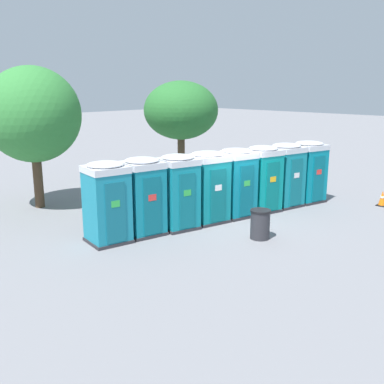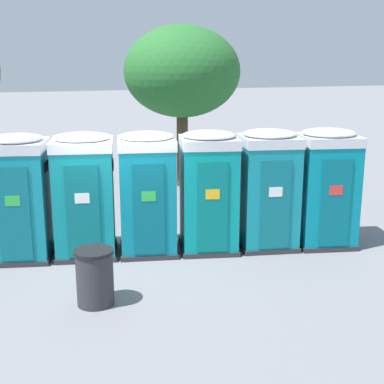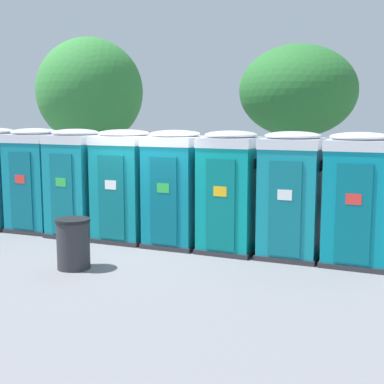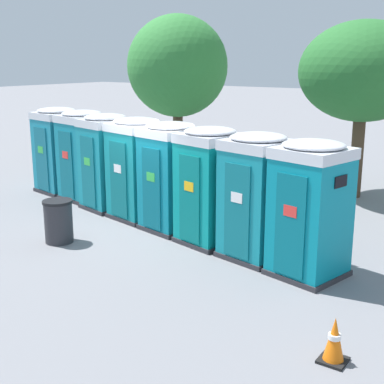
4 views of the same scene
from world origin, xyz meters
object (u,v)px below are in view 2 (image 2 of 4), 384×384
Objects in this scene: portapotty_7 at (326,187)px; trash_can at (95,277)px; portapotty_6 at (268,188)px; street_tree_1 at (182,72)px; portapotty_2 at (19,197)px; portapotty_3 at (84,194)px; portapotty_4 at (147,192)px; portapotty_5 at (209,191)px.

portapotty_7 reaches higher than trash_can.
portapotty_6 and portapotty_7 have the same top height.
street_tree_1 reaches higher than portapotty_6.
portapotty_2 is 1.28m from portapotty_3.
trash_can is at bearing -94.67° from portapotty_3.
portapotty_4 is at bearing -11.96° from portapotty_3.
portapotty_2 is 1.00× the size of portapotty_5.
portapotty_7 is 6.79m from street_tree_1.
trash_can is at bearing -157.07° from portapotty_6.
portapotty_5 is at bearing 170.12° from portapotty_6.
portapotty_6 is at bearing -11.24° from portapotty_3.
portapotty_6 is 0.51× the size of street_tree_1.
portapotty_6 is 1.28m from portapotty_7.
portapotty_5 is 6.35m from street_tree_1.
portapotty_4 is 3.83m from portapotty_7.
portapotty_3 and portapotty_5 have the same top height.
portapotty_5 is (2.50, -0.53, 0.00)m from portapotty_3.
trash_can is (1.06, -2.65, -0.81)m from portapotty_2.
portapotty_2 is 1.00× the size of portapotty_6.
portapotty_3 is 1.00× the size of portapotty_4.
portapotty_3 reaches higher than trash_can.
portapotty_5 is 0.51× the size of street_tree_1.
portapotty_5 is at bearing -11.29° from portapotty_2.
portapotty_2 is at bearing 168.71° from portapotty_5.
portapotty_4 is at bearing 169.13° from portapotty_6.
trash_can is (-2.70, -1.89, -0.81)m from portapotty_5.
trash_can is (-5.21, -1.40, -0.81)m from portapotty_7.
portapotty_6 is at bearing -9.88° from portapotty_5.
street_tree_1 is (5.04, 5.03, 2.28)m from portapotty_2.
portapotty_6 is at bearing 167.52° from portapotty_7.
portapotty_5 is 1.00× the size of portapotty_7.
portapotty_4 and portapotty_5 have the same top height.
trash_can is (-3.96, -1.68, -0.81)m from portapotty_6.
street_tree_1 is 9.18m from trash_can.
portapotty_6 is 4.37m from trash_can.
street_tree_1 reaches higher than portapotty_3.
portapotty_7 is at bearing -11.18° from portapotty_5.
portapotty_5 is 2.56m from portapotty_7.
portapotty_7 is at bearing -11.55° from portapotty_3.
street_tree_1 reaches higher than portapotty_4.
portapotty_2 is at bearing 111.87° from trash_can.
portapotty_7 is at bearing -11.25° from portapotty_2.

